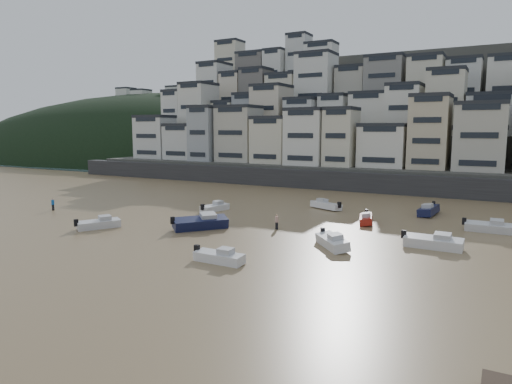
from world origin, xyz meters
The scene contains 16 objects.
sea_strip centered at (-110.00, 145.00, 0.01)m, with size 340.00×340.00×0.00m, color #4B626B.
harbor_wall centered at (10.00, 65.00, 1.75)m, with size 140.00×3.00×3.50m, color #38383A.
hillside centered at (14.73, 104.84, 13.01)m, with size 141.04×66.00×50.00m.
headland centered at (-95.00, 135.00, 0.02)m, with size 216.00×135.00×53.33m.
boat_a centered at (11.26, 15.10, 0.68)m, with size 4.99×1.63×1.36m, color white, non-canonical shape.
boat_b centered at (18.12, 24.51, 0.76)m, with size 5.57×1.82×1.52m, color silver, non-canonical shape.
boat_c centered at (2.18, 25.05, 0.93)m, with size 6.79×2.22×1.85m, color #13183C, non-canonical shape.
boat_d centered at (26.74, 28.88, 0.80)m, with size 5.86×1.92×1.60m, color silver, non-canonical shape.
boat_e centered at (17.91, 37.42, 0.67)m, with size 4.94×1.62×1.35m, color #A01D13, non-canonical shape.
boat_f centered at (-2.91, 35.58, 0.67)m, with size 4.92×1.61×1.34m, color white, non-canonical shape.
boat_g centered at (31.19, 39.20, 0.73)m, with size 5.38×1.76×1.47m, color silver, non-canonical shape.
boat_h centered at (10.19, 44.49, 0.73)m, with size 5.33×1.74×1.45m, color white, non-canonical shape.
boat_i centered at (23.75, 46.88, 0.82)m, with size 6.00×1.96×1.64m, color #12173B, non-canonical shape.
boat_j centered at (-8.41, 19.80, 0.71)m, with size 5.22×1.71×1.42m, color silver, non-canonical shape.
person_blue centered at (-23.14, 25.00, 0.87)m, with size 0.44×0.44×1.74m, color #185CB4, non-canonical shape.
person_pink centered at (9.85, 29.19, 0.87)m, with size 0.44×0.44×1.74m, color tan, non-canonical shape.
Camera 1 is at (32.28, -16.68, 11.43)m, focal length 32.00 mm.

